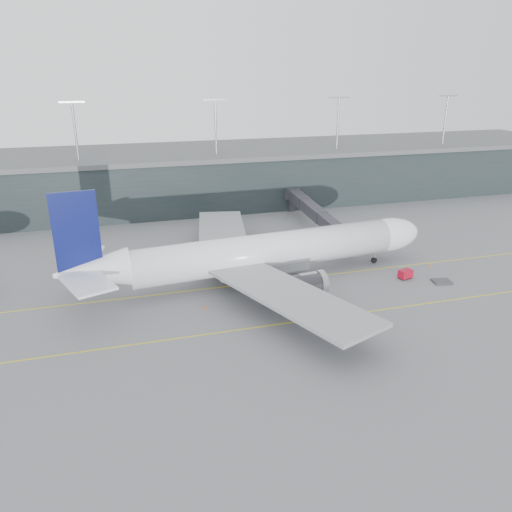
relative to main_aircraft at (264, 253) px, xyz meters
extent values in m
plane|color=slate|center=(-2.87, 3.20, -5.47)|extent=(320.00, 320.00, 0.00)
cube|color=yellow|center=(-2.87, -0.80, -5.46)|extent=(160.00, 0.25, 0.02)
cube|color=yellow|center=(-2.87, -16.80, -5.46)|extent=(160.00, 0.25, 0.02)
cube|color=yellow|center=(2.13, 23.20, -5.46)|extent=(0.25, 60.00, 0.02)
cube|color=#1F2A2A|center=(-2.87, 61.20, 1.53)|extent=(240.00, 35.00, 14.00)
cube|color=#545659|center=(-2.87, 61.20, 9.13)|extent=(240.00, 36.00, 1.20)
cylinder|color=#9E9EA3|center=(-32.87, 51.20, 16.53)|extent=(0.60, 0.60, 14.00)
cylinder|color=#9E9EA3|center=(2.13, 51.20, 16.53)|extent=(0.60, 0.60, 14.00)
cylinder|color=#9E9EA3|center=(37.13, 51.20, 16.53)|extent=(0.60, 0.60, 14.00)
cylinder|color=#9E9EA3|center=(72.13, 51.20, 16.53)|extent=(0.60, 0.60, 14.00)
cylinder|color=white|center=(0.49, 0.05, 0.18)|extent=(49.37, 11.31, 6.60)
ellipsoid|color=white|center=(26.45, 2.57, 0.18)|extent=(14.43, 7.91, 6.60)
cone|color=white|center=(-29.70, -2.89, 0.92)|extent=(12.27, 7.44, 6.34)
cube|color=gray|center=(-0.57, -0.06, -2.38)|extent=(17.47, 6.95, 2.13)
cube|color=black|center=(30.47, 2.96, 1.24)|extent=(2.64, 3.40, 0.85)
cube|color=gray|center=(-1.09, -16.68, -0.89)|extent=(20.25, 32.23, 0.59)
cylinder|color=#333237|center=(3.59, -9.81, -2.70)|extent=(7.78, 4.43, 3.73)
cube|color=gray|center=(-4.28, 16.16, -0.89)|extent=(15.02, 32.09, 0.59)
cylinder|color=#333237|center=(1.63, 10.32, -2.70)|extent=(7.78, 4.43, 3.73)
cube|color=#0A1153|center=(-31.29, -3.04, 7.63)|extent=(6.94, 1.20, 12.77)
cube|color=white|center=(-30.20, -8.82, 1.45)|extent=(8.85, 11.03, 0.37)
cube|color=white|center=(-31.33, 2.84, 1.45)|extent=(7.35, 10.41, 0.37)
cylinder|color=black|center=(23.80, 2.31, -4.88)|extent=(1.21, 0.54, 1.17)
cylinder|color=#9E9EA3|center=(23.80, 2.31, -4.08)|extent=(0.32, 0.32, 2.77)
cylinder|color=black|center=(-3.25, -5.45, -4.77)|extent=(1.43, 0.66, 1.38)
cylinder|color=black|center=(-4.24, 4.72, -4.77)|extent=(1.43, 0.66, 1.38)
cube|color=#2F2F34|center=(18.41, 4.01, -0.42)|extent=(3.48, 3.85, 2.83)
cube|color=#2F2F34|center=(18.99, 12.37, -0.42)|extent=(3.44, 13.27, 2.52)
cube|color=#2F2F34|center=(19.91, 25.46, -0.42)|extent=(3.69, 13.29, 2.63)
cube|color=#2F2F34|center=(20.83, 38.56, -0.42)|extent=(3.94, 13.31, 2.73)
cylinder|color=#9E9EA3|center=(19.04, 13.07, -3.55)|extent=(0.50, 0.50, 3.84)
cube|color=#333237|center=(19.04, 13.07, -5.11)|extent=(2.12, 1.65, 0.71)
cylinder|color=#2F2F34|center=(18.41, 43.70, -0.42)|extent=(4.04, 4.04, 3.03)
cylinder|color=#2F2F34|center=(18.41, 43.70, -3.65)|extent=(1.82, 1.82, 3.64)
cube|color=#A60B21|center=(25.50, -6.44, -4.51)|extent=(2.78, 2.12, 1.46)
cylinder|color=black|center=(24.76, -7.20, -5.24)|extent=(0.48, 0.27, 0.45)
cylinder|color=black|center=(26.51, -6.77, -5.24)|extent=(0.48, 0.27, 0.45)
cylinder|color=black|center=(24.49, -6.11, -5.24)|extent=(0.48, 0.27, 0.45)
cylinder|color=black|center=(26.24, -5.67, -5.24)|extent=(0.48, 0.27, 0.45)
cube|color=#35363A|center=(30.95, -9.97, -5.27)|extent=(3.63, 3.12, 0.32)
cube|color=#333237|center=(-6.67, 13.75, -5.32)|extent=(1.99, 1.60, 0.20)
cube|color=#A0A2AB|center=(-6.67, 13.75, -4.44)|extent=(1.59, 1.50, 1.47)
cube|color=#273D99|center=(-6.67, 13.75, -3.67)|extent=(1.64, 1.55, 0.08)
cube|color=#333237|center=(-4.06, 15.37, -5.30)|extent=(2.59, 2.28, 0.22)
cube|color=silver|center=(-4.06, 15.37, -4.30)|extent=(2.14, 2.06, 1.66)
cube|color=#273D99|center=(-4.06, 15.37, -3.44)|extent=(2.20, 2.12, 0.09)
cube|color=#333237|center=(-1.57, 14.66, -5.33)|extent=(2.05, 1.74, 0.18)
cube|color=#9EA3A9|center=(-1.57, 14.66, -4.50)|extent=(1.67, 1.59, 1.39)
cube|color=#273D99|center=(-1.57, 14.66, -3.78)|extent=(1.72, 1.64, 0.07)
cone|color=#CE5E0B|center=(33.46, -2.72, -5.15)|extent=(0.40, 0.40, 0.64)
cone|color=orange|center=(3.82, -16.88, -5.07)|extent=(0.49, 0.49, 0.79)
cone|color=#E2470C|center=(6.47, 14.67, -5.11)|extent=(0.45, 0.45, 0.71)
cone|color=#D3440B|center=(-12.65, -8.40, -5.11)|extent=(0.45, 0.45, 0.71)
camera|label=1|loc=(-24.93, -80.92, 31.20)|focal=35.00mm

